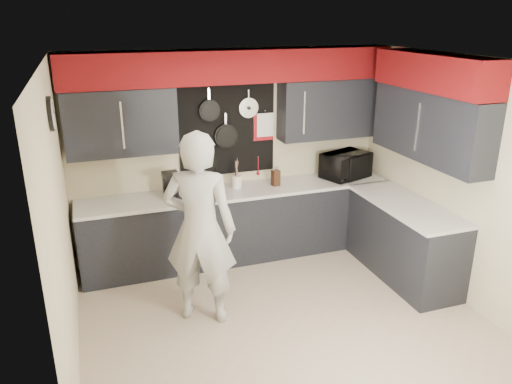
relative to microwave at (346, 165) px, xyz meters
name	(u,v)px	position (x,y,z in m)	size (l,w,h in m)	color
ground	(281,316)	(-1.48, -1.44, -1.09)	(4.00, 4.00, 0.00)	tan
back_wall_assembly	(234,99)	(-1.47, 0.16, 0.92)	(4.00, 0.36, 2.60)	beige
right_wall_assembly	(434,116)	(0.37, -1.18, 0.85)	(0.36, 3.50, 2.60)	beige
left_wall_assembly	(61,223)	(-3.48, -1.42, 0.25)	(0.05, 3.50, 2.60)	beige
base_cabinets	(284,228)	(-0.99, -0.31, -0.63)	(3.95, 2.20, 0.92)	black
microwave	(346,165)	(0.00, 0.00, 0.00)	(0.61, 0.41, 0.34)	black
knife_block	(276,178)	(-0.99, 0.00, -0.07)	(0.09, 0.09, 0.20)	#321710
utensil_crock	(237,182)	(-1.48, 0.07, -0.09)	(0.12, 0.12, 0.16)	white
coffee_maker	(171,185)	(-2.32, -0.03, 0.00)	(0.20, 0.23, 0.32)	black
person	(200,229)	(-2.25, -1.18, -0.10)	(0.72, 0.47, 1.98)	#ADADAB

